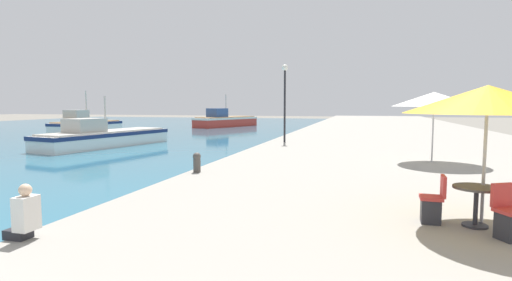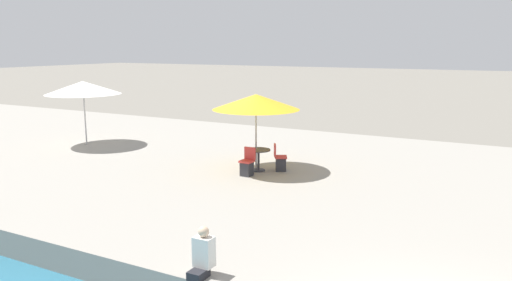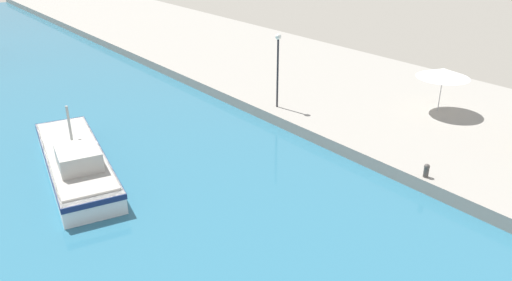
% 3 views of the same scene
% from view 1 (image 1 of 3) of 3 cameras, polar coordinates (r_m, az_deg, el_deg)
% --- Properties ---
extents(water_basin, '(56.00, 90.00, 0.04)m').
position_cam_1_polar(water_basin, '(50.78, -26.28, 1.35)').
color(water_basin, '#2D6B84').
rests_on(water_basin, ground_plane).
extents(quay_promenade, '(16.00, 90.00, 0.69)m').
position_cam_1_polar(quay_promenade, '(38.09, 18.77, 1.01)').
color(quay_promenade, gray).
rests_on(quay_promenade, ground_plane).
extents(fishing_boat_near, '(4.52, 10.27, 3.45)m').
position_cam_1_polar(fishing_boat_near, '(29.17, -20.88, 0.52)').
color(fishing_boat_near, white).
rests_on(fishing_boat_near, water_basin).
extents(fishing_boat_mid, '(3.00, 7.54, 4.19)m').
position_cam_1_polar(fishing_boat_mid, '(41.40, -23.12, 1.91)').
color(fishing_boat_mid, white).
rests_on(fishing_boat_mid, water_basin).
extents(fishing_boat_far, '(6.29, 10.05, 4.22)m').
position_cam_1_polar(fishing_boat_far, '(52.41, -4.42, 2.90)').
color(fishing_boat_far, red).
rests_on(fishing_boat_far, water_basin).
extents(cafe_umbrella_pink, '(2.92, 2.92, 2.57)m').
position_cam_1_polar(cafe_umbrella_pink, '(8.35, 30.18, 5.10)').
color(cafe_umbrella_pink, '#B7B7B7').
rests_on(cafe_umbrella_pink, quay_promenade).
extents(cafe_umbrella_white, '(3.11, 3.11, 2.70)m').
position_cam_1_polar(cafe_umbrella_white, '(16.66, 24.10, 5.41)').
color(cafe_umbrella_white, '#B7B7B7').
rests_on(cafe_umbrella_white, quay_promenade).
extents(cafe_table, '(0.80, 0.80, 0.74)m').
position_cam_1_polar(cafe_table, '(8.31, 28.94, -7.18)').
color(cafe_table, '#333338').
rests_on(cafe_table, quay_promenade).
extents(cafe_chair_left, '(0.56, 0.57, 0.91)m').
position_cam_1_polar(cafe_chair_left, '(7.85, 32.43, -9.60)').
color(cafe_chair_left, '#2D2D33').
rests_on(cafe_chair_left, quay_promenade).
extents(cafe_chair_right, '(0.45, 0.42, 0.91)m').
position_cam_1_polar(cafe_chair_right, '(8.25, 23.89, -8.55)').
color(cafe_chair_right, '#2D2D33').
rests_on(cafe_chair_right, quay_promenade).
extents(person_at_quay, '(0.51, 0.36, 0.93)m').
position_cam_1_polar(person_at_quay, '(7.66, -30.17, -9.21)').
color(person_at_quay, '#232328').
rests_on(person_at_quay, quay_promenade).
extents(mooring_bollard, '(0.26, 0.26, 0.65)m').
position_cam_1_polar(mooring_bollard, '(13.25, -8.44, -3.01)').
color(mooring_bollard, '#4C4742').
rests_on(mooring_bollard, quay_promenade).
extents(lamppost, '(0.36, 0.36, 4.56)m').
position_cam_1_polar(lamppost, '(23.65, 4.14, 7.25)').
color(lamppost, '#232328').
rests_on(lamppost, quay_promenade).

